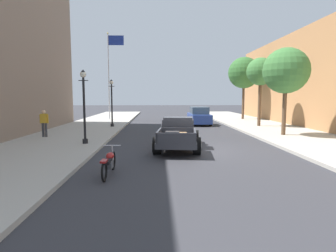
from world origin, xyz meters
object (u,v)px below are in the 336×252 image
Objects in this scene: hotrod_truck_gunmetal at (178,133)px; street_lamp_far at (112,99)px; car_background_blue at (199,116)px; street_tree_second at (261,72)px; motorcycle_parked at (109,162)px; street_lamp_near at (84,101)px; pedestrian_sidewalk_left at (44,122)px; street_tree_nearest at (286,71)px; street_tree_third at (244,73)px; flagpole at (111,67)px.

street_lamp_far reaches higher than hotrod_truck_gunmetal.
car_background_blue is 6.61m from street_tree_second.
motorcycle_parked is 17.58m from car_background_blue.
street_tree_second reaches higher than street_lamp_near.
street_lamp_near is 0.68× the size of street_tree_second.
street_tree_nearest is at bearing 1.69° from pedestrian_sidewalk_left.
car_background_blue is 13.78m from pedestrian_sidewalk_left.
street_tree_nearest reaches higher than hotrod_truck_gunmetal.
hotrod_truck_gunmetal is 0.91× the size of street_tree_nearest.
street_tree_second is 7.40m from street_tree_third.
street_tree_nearest is (9.75, 8.55, 3.78)m from motorcycle_parked.
pedestrian_sidewalk_left reaches higher than motorcycle_parked.
car_background_blue is at bearing 55.48° from street_lamp_near.
street_lamp_near is 8.43m from street_lamp_far.
motorcycle_parked is at bearing -138.74° from street_tree_nearest.
street_tree_nearest is 0.98× the size of street_tree_second.
car_background_blue is 2.62× the size of pedestrian_sidewalk_left.
street_tree_second is at bearing 86.01° from street_tree_nearest.
flagpole is 1.37× the size of street_tree_third.
street_tree_third is (10.98, 21.41, 4.71)m from motorcycle_parked.
street_tree_nearest reaches higher than car_background_blue.
street_tree_third is at bearing 39.22° from pedestrian_sidewalk_left.
flagpole is at bearing 110.13° from hotrod_truck_gunmetal.
motorcycle_parked is 0.49× the size of car_background_blue.
street_lamp_near is 1.00× the size of street_lamp_far.
flagpole reaches higher than pedestrian_sidewalk_left.
street_tree_third is (14.37, 0.05, -0.62)m from flagpole.
hotrod_truck_gunmetal is 12.47m from street_tree_second.
flagpole is 15.40m from street_tree_second.
pedestrian_sidewalk_left is 0.25× the size of street_tree_third.
flagpole is at bearing 152.29° from car_background_blue.
street_lamp_far is at bearing 98.71° from motorcycle_parked.
street_lamp_near is 0.42× the size of flagpole.
hotrod_truck_gunmetal is at bearing -152.68° from street_tree_nearest.
street_lamp_far is (0.07, 8.43, 0.00)m from street_lamp_near.
car_background_blue is 0.78× the size of street_tree_nearest.
hotrod_truck_gunmetal is at bearing 61.54° from motorcycle_parked.
motorcycle_parked is 17.84m from street_tree_second.
flagpole is at bearing 99.02° from motorcycle_parked.
hotrod_truck_gunmetal is at bearing -103.31° from car_background_blue.
street_lamp_far is 15.32m from street_tree_third.
street_lamp_near is 16.18m from flagpole.
street_tree_third reaches higher than street_lamp_near.
motorcycle_parked is 6.31m from street_lamp_near.
street_tree_nearest is at bearing -95.49° from street_tree_third.
pedestrian_sidewalk_left is at bearing 157.95° from hotrod_truck_gunmetal.
motorcycle_parked is at bearing -118.46° from hotrod_truck_gunmetal.
hotrod_truck_gunmetal is at bearing -69.87° from flagpole.
flagpole is 1.66× the size of street_tree_nearest.
pedestrian_sidewalk_left is 16.93m from street_tree_second.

